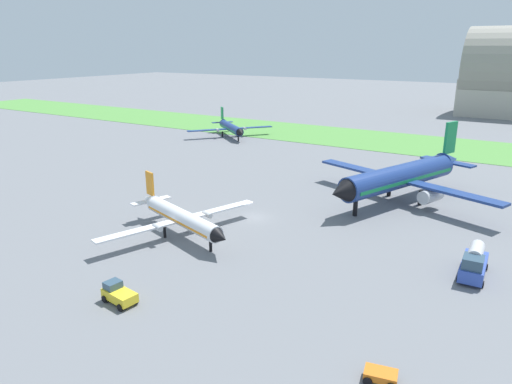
{
  "coord_description": "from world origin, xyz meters",
  "views": [
    {
      "loc": [
        34.23,
        -54.52,
        23.75
      ],
      "look_at": [
        -1.16,
        2.7,
        3.0
      ],
      "focal_mm": 33.06,
      "sensor_mm": 36.0,
      "label": 1
    }
  ],
  "objects_px": {
    "airplane_foreground_turboprop": "(181,217)",
    "fuel_truck_near_gate": "(474,263)",
    "airplane_midfield_jet": "(402,176)",
    "pushback_tug_midfield": "(118,294)",
    "airplane_taxiing_turboprop": "(231,127)",
    "baggage_cart_by_runway": "(381,375)"
  },
  "relations": [
    {
      "from": "airplane_foreground_turboprop",
      "to": "baggage_cart_by_runway",
      "type": "relative_size",
      "value": 8.45
    },
    {
      "from": "airplane_taxiing_turboprop",
      "to": "airplane_foreground_turboprop",
      "type": "relative_size",
      "value": 0.88
    },
    {
      "from": "airplane_midfield_jet",
      "to": "pushback_tug_midfield",
      "type": "distance_m",
      "value": 48.12
    },
    {
      "from": "airplane_midfield_jet",
      "to": "pushback_tug_midfield",
      "type": "xyz_separation_m",
      "value": [
        -14.56,
        -45.75,
        -3.27
      ]
    },
    {
      "from": "fuel_truck_near_gate",
      "to": "baggage_cart_by_runway",
      "type": "xyz_separation_m",
      "value": [
        -3.23,
        -21.82,
        -1.01
      ]
    },
    {
      "from": "airplane_taxiing_turboprop",
      "to": "airplane_midfield_jet",
      "type": "relative_size",
      "value": 0.63
    },
    {
      "from": "airplane_taxiing_turboprop",
      "to": "airplane_midfield_jet",
      "type": "distance_m",
      "value": 64.38
    },
    {
      "from": "fuel_truck_near_gate",
      "to": "baggage_cart_by_runway",
      "type": "bearing_deg",
      "value": -10.44
    },
    {
      "from": "airplane_taxiing_turboprop",
      "to": "airplane_midfield_jet",
      "type": "xyz_separation_m",
      "value": [
        55.54,
        -32.53,
        1.53
      ]
    },
    {
      "from": "airplane_foreground_turboprop",
      "to": "baggage_cart_by_runway",
      "type": "xyz_separation_m",
      "value": [
        31.18,
        -14.2,
        -1.99
      ]
    },
    {
      "from": "fuel_truck_near_gate",
      "to": "airplane_taxiing_turboprop",
      "type": "bearing_deg",
      "value": -130.08
    },
    {
      "from": "airplane_midfield_jet",
      "to": "fuel_truck_near_gate",
      "type": "xyz_separation_m",
      "value": [
        13.83,
        -21.77,
        -2.6
      ]
    },
    {
      "from": "airplane_midfield_jet",
      "to": "pushback_tug_midfield",
      "type": "bearing_deg",
      "value": 2.57
    },
    {
      "from": "airplane_foreground_turboprop",
      "to": "pushback_tug_midfield",
      "type": "distance_m",
      "value": 17.5
    },
    {
      "from": "fuel_truck_near_gate",
      "to": "pushback_tug_midfield",
      "type": "height_order",
      "value": "fuel_truck_near_gate"
    },
    {
      "from": "airplane_midfield_jet",
      "to": "baggage_cart_by_runway",
      "type": "bearing_deg",
      "value": 33.89
    },
    {
      "from": "pushback_tug_midfield",
      "to": "baggage_cart_by_runway",
      "type": "bearing_deg",
      "value": -167.45
    },
    {
      "from": "airplane_foreground_turboprop",
      "to": "fuel_truck_near_gate",
      "type": "height_order",
      "value": "airplane_foreground_turboprop"
    },
    {
      "from": "baggage_cart_by_runway",
      "to": "pushback_tug_midfield",
      "type": "bearing_deg",
      "value": 173.61
    },
    {
      "from": "airplane_foreground_turboprop",
      "to": "fuel_truck_near_gate",
      "type": "bearing_deg",
      "value": 30.91
    },
    {
      "from": "airplane_midfield_jet",
      "to": "baggage_cart_by_runway",
      "type": "distance_m",
      "value": 45.01
    },
    {
      "from": "airplane_foreground_turboprop",
      "to": "airplane_midfield_jet",
      "type": "bearing_deg",
      "value": 73.43
    }
  ]
}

